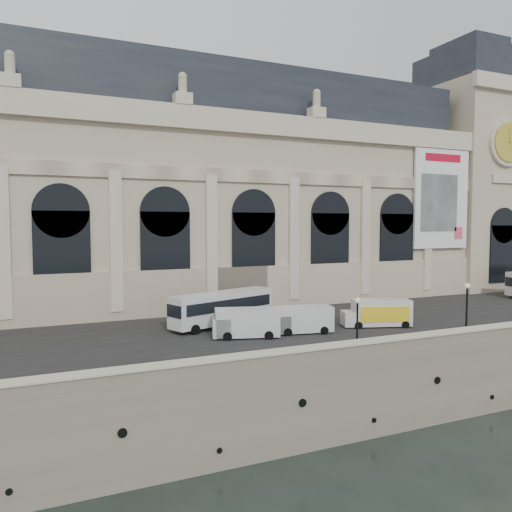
# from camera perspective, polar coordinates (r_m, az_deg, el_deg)

# --- Properties ---
(ground) EXTENTS (260.00, 260.00, 0.00)m
(ground) POSITION_cam_1_polar(r_m,az_deg,el_deg) (42.32, 17.81, -18.35)
(ground) COLOR black
(ground) RESTS_ON ground
(quay) EXTENTS (160.00, 70.00, 6.00)m
(quay) POSITION_cam_1_polar(r_m,az_deg,el_deg) (70.47, -1.59, -6.71)
(quay) COLOR gray
(quay) RESTS_ON ground
(street) EXTENTS (160.00, 24.00, 0.06)m
(street) POSITION_cam_1_polar(r_m,az_deg,el_deg) (51.45, 7.42, -7.22)
(street) COLOR #2D2D2D
(street) RESTS_ON quay
(parapet) EXTENTS (160.00, 1.40, 1.21)m
(parapet) POSITION_cam_1_polar(r_m,az_deg,el_deg) (40.76, 17.43, -9.44)
(parapet) COLOR gray
(parapet) RESTS_ON quay
(museum) EXTENTS (69.00, 18.70, 29.10)m
(museum) POSITION_cam_1_polar(r_m,az_deg,el_deg) (63.43, -5.21, 7.29)
(museum) COLOR #B6A98C
(museum) RESTS_ON quay
(clock_pavilion) EXTENTS (13.00, 14.72, 36.70)m
(clock_pavilion) POSITION_cam_1_polar(r_m,az_deg,el_deg) (83.38, 22.84, 8.71)
(clock_pavilion) COLOR #B6A98C
(clock_pavilion) RESTS_ON quay
(bus_left) EXTENTS (11.24, 5.96, 3.28)m
(bus_left) POSITION_cam_1_polar(r_m,az_deg,el_deg) (47.71, -3.82, -5.86)
(bus_left) COLOR silver
(bus_left) RESTS_ON quay
(van_b) EXTENTS (6.03, 3.69, 2.52)m
(van_b) POSITION_cam_1_polar(r_m,az_deg,el_deg) (42.99, -1.51, -7.67)
(van_b) COLOR silver
(van_b) RESTS_ON quay
(van_c) EXTENTS (5.71, 3.05, 2.41)m
(van_c) POSITION_cam_1_polar(r_m,az_deg,el_deg) (44.87, 4.94, -7.27)
(van_c) COLOR silver
(van_c) RESTS_ON quay
(box_truck) EXTENTS (6.73, 4.00, 2.59)m
(box_truck) POSITION_cam_1_polar(r_m,az_deg,el_deg) (48.88, 13.74, -6.37)
(box_truck) COLOR silver
(box_truck) RESTS_ON quay
(lamp_left) EXTENTS (0.43, 0.43, 4.18)m
(lamp_left) POSITION_cam_1_polar(r_m,az_deg,el_deg) (39.03, 11.50, -7.73)
(lamp_left) COLOR black
(lamp_left) RESTS_ON quay
(lamp_right) EXTENTS (0.47, 0.47, 4.65)m
(lamp_right) POSITION_cam_1_polar(r_m,az_deg,el_deg) (47.14, 22.94, -5.68)
(lamp_right) COLOR black
(lamp_right) RESTS_ON quay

